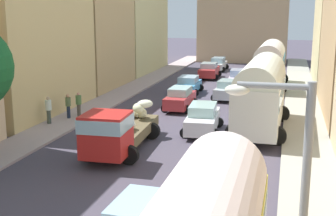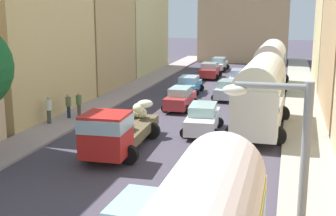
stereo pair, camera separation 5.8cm
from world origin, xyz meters
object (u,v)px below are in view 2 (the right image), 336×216
Objects in this scene: cargo_truck_0 at (117,129)px; streetlamp_near at (289,209)px; pedestrian_0 at (68,105)px; pedestrian_1 at (79,104)px; parked_bus_2 at (270,63)px; car_5 at (203,119)px; car_6 at (228,90)px; parked_bus_1 at (261,91)px; car_0 at (180,98)px; pedestrian_2 at (49,109)px; car_1 at (189,85)px; car_2 at (210,71)px; car_3 at (219,64)px; car_7 at (239,78)px.

streetlamp_near reaches higher than cargo_truck_0.
pedestrian_0 is 0.75m from pedestrian_1.
parked_bus_2 reaches higher than car_5.
parked_bus_2 is 5.05× the size of pedestrian_0.
cargo_truck_0 is 1.89× the size of car_6.
parked_bus_1 is 2.16× the size of car_0.
pedestrian_2 is at bearing -135.73° from car_0.
parked_bus_1 is 5.10× the size of pedestrian_0.
car_5 is at bearing -64.71° from car_0.
parked_bus_1 is at bearing -71.09° from car_6.
car_6 is at bearing 108.91° from parked_bus_1.
cargo_truck_0 is 17.02m from car_1.
car_6 is (-3.05, 8.91, -1.60)m from parked_bus_1.
car_6 is 12.32m from pedestrian_1.
parked_bus_1 is at bearing 95.02° from streetlamp_near.
pedestrian_0 is 0.99× the size of pedestrian_1.
car_1 is at bearing 106.13° from car_5.
pedestrian_1 reaches higher than car_6.
parked_bus_2 is at bearing 54.19° from pedestrian_2.
pedestrian_0 is (-8.90, 0.73, 0.15)m from car_5.
car_3 is (0.01, 6.23, -0.05)m from car_2.
car_0 is 2.24× the size of pedestrian_2.
streetlamp_near is (8.26, -29.21, 2.77)m from car_1.
pedestrian_0 is 22.75m from streetlamp_near.
pedestrian_1 is (-5.23, -19.55, 0.18)m from car_2.
parked_bus_1 reaches higher than car_7.
cargo_truck_0 is 15.61m from car_6.
parked_bus_1 reaches higher than car_0.
car_2 is at bearing 127.97° from car_7.
pedestrian_1 is at bearing 179.66° from parked_bus_1.
cargo_truck_0 is 1.78× the size of car_1.
pedestrian_0 is at bearing -115.85° from car_1.
streetlamp_near is at bearing -82.28° from car_7.
parked_bus_1 is 4.84× the size of pedestrian_2.
car_6 is 27.95m from streetlamp_near.
car_2 reaches higher than car_6.
cargo_truck_0 is 8.04m from pedestrian_0.
pedestrian_0 is at bearing -102.14° from car_3.
streetlamp_near is at bearing -52.71° from pedestrian_0.
parked_bus_1 is 1.96× the size of car_5.
pedestrian_1 is 2.39m from pedestrian_2.
cargo_truck_0 is 14.82m from streetlamp_near.
cargo_truck_0 is 4.02× the size of pedestrian_2.
car_3 is at bearing 107.93° from car_7.
car_7 is (3.45, -10.66, 0.04)m from car_3.
car_2 is (-6.25, 4.49, -1.50)m from parked_bus_2.
car_0 is 0.95× the size of car_3.
car_1 is 2.26× the size of pedestrian_2.
car_0 is 24.30m from streetlamp_near.
car_7 reaches higher than car_3.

